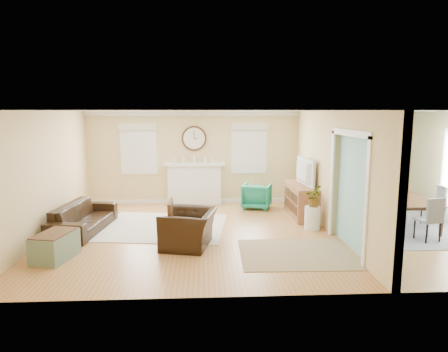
{
  "coord_description": "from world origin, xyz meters",
  "views": [
    {
      "loc": [
        -1.25,
        -8.27,
        2.57
      ],
      "look_at": [
        -0.8,
        0.3,
        1.2
      ],
      "focal_mm": 32.0,
      "sensor_mm": 36.0,
      "label": 1
    }
  ],
  "objects": [
    {
      "name": "wall_left",
      "position": [
        -4.5,
        0.0,
        1.3
      ],
      "size": [
        0.02,
        6.0,
        2.6
      ],
      "primitive_type": "cube",
      "color": "#D4BE7C",
      "rests_on": "ground"
    },
    {
      "name": "dining_chair_w",
      "position": [
        2.59,
        0.26,
        0.51
      ],
      "size": [
        0.39,
        0.39,
        0.87
      ],
      "color": "white",
      "rests_on": "floor"
    },
    {
      "name": "partition",
      "position": [
        1.51,
        0.28,
        1.36
      ],
      "size": [
        0.17,
        6.0,
        2.6
      ],
      "color": "#D4BE7C",
      "rests_on": "ground"
    },
    {
      "name": "rug_grey",
      "position": [
        3.28,
        0.34,
        0.01
      ],
      "size": [
        2.64,
        3.3,
        0.01
      ],
      "primitive_type": "cube",
      "color": "gray",
      "rests_on": "floor"
    },
    {
      "name": "floor",
      "position": [
        0.0,
        0.0,
        0.0
      ],
      "size": [
        9.0,
        9.0,
        0.0
      ],
      "primitive_type": "plane",
      "color": "#AD7031",
      "rests_on": "ground"
    },
    {
      "name": "wall_front",
      "position": [
        0.0,
        -3.0,
        1.3
      ],
      "size": [
        9.0,
        0.02,
        2.6
      ],
      "primitive_type": "cube",
      "color": "#D4BE7C",
      "rests_on": "ground"
    },
    {
      "name": "rug_jute",
      "position": [
        0.43,
        -1.34,
        0.01
      ],
      "size": [
        2.07,
        1.71,
        0.01
      ],
      "primitive_type": "cube",
      "rotation": [
        0.0,
        0.0,
        -0.02
      ],
      "color": "#947F60",
      "rests_on": "floor"
    },
    {
      "name": "dining_chair_e",
      "position": [
        3.95,
        0.29,
        0.55
      ],
      "size": [
        0.46,
        0.46,
        0.93
      ],
      "color": "gray",
      "rests_on": "floor"
    },
    {
      "name": "tv",
      "position": [
        1.16,
        1.33,
        1.13
      ],
      "size": [
        0.26,
        1.15,
        0.66
      ],
      "primitive_type": "imported",
      "rotation": [
        0.0,
        0.0,
        1.67
      ],
      "color": "black",
      "rests_on": "credenza"
    },
    {
      "name": "rug_cream",
      "position": [
        -2.18,
        0.55,
        0.01
      ],
      "size": [
        3.03,
        2.72,
        0.01
      ],
      "primitive_type": "cube",
      "rotation": [
        0.0,
        0.0,
        -0.13
      ],
      "color": "beige",
      "rests_on": "floor"
    },
    {
      "name": "garden_stool",
      "position": [
        1.17,
        0.21,
        0.26
      ],
      "size": [
        0.35,
        0.35,
        0.51
      ],
      "primitive_type": "cylinder",
      "color": "white",
      "rests_on": "floor"
    },
    {
      "name": "dining_chair_n",
      "position": [
        3.19,
        1.52,
        0.56
      ],
      "size": [
        0.53,
        0.53,
        0.94
      ],
      "color": "gray",
      "rests_on": "floor"
    },
    {
      "name": "fireplace",
      "position": [
        -1.5,
        2.88,
        0.6
      ],
      "size": [
        1.7,
        0.3,
        1.17
      ],
      "color": "white",
      "rests_on": "ground"
    },
    {
      "name": "wall_clock",
      "position": [
        -1.5,
        2.97,
        1.85
      ],
      "size": [
        0.7,
        0.07,
        0.7
      ],
      "color": "#4B2C19",
      "rests_on": "wall_back"
    },
    {
      "name": "green_chair",
      "position": [
        0.19,
        2.22,
        0.34
      ],
      "size": [
        0.92,
        0.93,
        0.68
      ],
      "primitive_type": "imported",
      "rotation": [
        0.0,
        0.0,
        2.83
      ],
      "color": "#1D6F5B",
      "rests_on": "floor"
    },
    {
      "name": "potted_plant",
      "position": [
        1.17,
        0.21,
        0.74
      ],
      "size": [
        0.44,
        0.48,
        0.45
      ],
      "primitive_type": "imported",
      "rotation": [
        0.0,
        0.0,
        1.34
      ],
      "color": "#337F33",
      "rests_on": "garden_stool"
    },
    {
      "name": "dining_chair_s",
      "position": [
        3.26,
        -0.72,
        0.54
      ],
      "size": [
        0.48,
        0.48,
        0.91
      ],
      "color": "gray",
      "rests_on": "floor"
    },
    {
      "name": "eames_chair",
      "position": [
        -1.53,
        -0.81,
        0.35
      ],
      "size": [
        1.17,
        1.27,
        0.71
      ],
      "primitive_type": "imported",
      "rotation": [
        0.0,
        0.0,
        -1.79
      ],
      "color": "black",
      "rests_on": "floor"
    },
    {
      "name": "dining_table",
      "position": [
        3.28,
        0.34,
        0.33
      ],
      "size": [
        1.08,
        1.91,
        0.67
      ],
      "primitive_type": "imported",
      "rotation": [
        0.0,
        0.0,
        1.56
      ],
      "color": "#4B2C19",
      "rests_on": "floor"
    },
    {
      "name": "ceiling",
      "position": [
        0.0,
        0.0,
        2.6
      ],
      "size": [
        9.0,
        6.0,
        0.02
      ],
      "primitive_type": "cube",
      "color": "white",
      "rests_on": "wall_back"
    },
    {
      "name": "wall_back",
      "position": [
        0.0,
        3.0,
        1.3
      ],
      "size": [
        9.0,
        0.02,
        2.6
      ],
      "primitive_type": "cube",
      "color": "#D4BE7C",
      "rests_on": "ground"
    },
    {
      "name": "trunk",
      "position": [
        -3.88,
        -1.37,
        0.24
      ],
      "size": [
        0.69,
        0.93,
        0.48
      ],
      "color": "slate",
      "rests_on": "floor"
    },
    {
      "name": "window_left",
      "position": [
        -3.05,
        2.95,
        1.66
      ],
      "size": [
        1.05,
        0.13,
        1.42
      ],
      "color": "white",
      "rests_on": "wall_back"
    },
    {
      "name": "window_right",
      "position": [
        0.05,
        2.95,
        1.66
      ],
      "size": [
        1.05,
        0.13,
        1.42
      ],
      "color": "white",
      "rests_on": "wall_back"
    },
    {
      "name": "pendant",
      "position": [
        3.0,
        0.0,
        2.2
      ],
      "size": [
        0.3,
        0.3,
        0.55
      ],
      "color": "gold",
      "rests_on": "ceiling"
    },
    {
      "name": "credenza",
      "position": [
        1.18,
        1.33,
        0.4
      ],
      "size": [
        0.53,
        1.57,
        0.8
      ],
      "color": "#A8724B",
      "rests_on": "floor"
    },
    {
      "name": "sofa",
      "position": [
        -3.87,
        0.33,
        0.31
      ],
      "size": [
        1.05,
        2.18,
        0.61
      ],
      "primitive_type": "imported",
      "rotation": [
        0.0,
        0.0,
        1.46
      ],
      "color": "black",
      "rests_on": "floor"
    }
  ]
}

